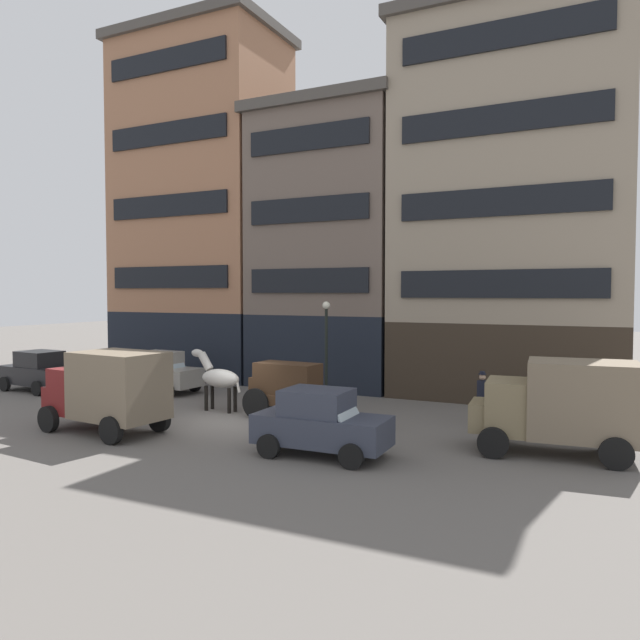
# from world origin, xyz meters

# --- Properties ---
(ground_plane) EXTENTS (120.00, 120.00, 0.00)m
(ground_plane) POSITION_xyz_m (0.00, 0.00, 0.00)
(ground_plane) COLOR #605B56
(building_far_left) EXTENTS (9.07, 6.06, 18.35)m
(building_far_left) POSITION_xyz_m (-8.31, 9.71, 9.22)
(building_far_left) COLOR black
(building_far_left) RESTS_ON ground_plane
(building_center_left) EXTENTS (7.48, 6.06, 13.41)m
(building_center_left) POSITION_xyz_m (-0.39, 9.71, 6.75)
(building_center_left) COLOR black
(building_center_left) RESTS_ON ground_plane
(building_center_right) EXTENTS (9.84, 6.06, 16.36)m
(building_center_right) POSITION_xyz_m (7.93, 9.71, 8.22)
(building_center_right) COLOR #33281E
(building_center_right) RESTS_ON ground_plane
(cargo_wagon) EXTENTS (2.99, 1.68, 1.98)m
(cargo_wagon) POSITION_xyz_m (1.52, 1.52, 1.15)
(cargo_wagon) COLOR #3D2819
(cargo_wagon) RESTS_ON ground_plane
(draft_horse) EXTENTS (2.35, 0.70, 2.30)m
(draft_horse) POSITION_xyz_m (-1.43, 1.53, 1.27)
(draft_horse) COLOR beige
(draft_horse) RESTS_ON ground_plane
(delivery_truck_near) EXTENTS (4.48, 2.46, 2.62)m
(delivery_truck_near) POSITION_xyz_m (10.65, 0.54, 1.42)
(delivery_truck_near) COLOR #7A6B4C
(delivery_truck_near) RESTS_ON ground_plane
(delivery_truck_far) EXTENTS (4.49, 2.47, 2.62)m
(delivery_truck_far) POSITION_xyz_m (-2.56, -2.93, 1.42)
(delivery_truck_far) COLOR maroon
(delivery_truck_far) RESTS_ON ground_plane
(sedan_dark) EXTENTS (3.82, 2.11, 1.83)m
(sedan_dark) POSITION_xyz_m (-11.51, 1.69, 0.91)
(sedan_dark) COLOR black
(sedan_dark) RESTS_ON ground_plane
(sedan_light) EXTENTS (3.79, 2.04, 1.83)m
(sedan_light) POSITION_xyz_m (-6.28, 3.88, 0.91)
(sedan_light) COLOR gray
(sedan_light) RESTS_ON ground_plane
(sedan_parked_curb) EXTENTS (3.73, 1.93, 1.83)m
(sedan_parked_curb) POSITION_xyz_m (4.78, -2.36, 0.91)
(sedan_parked_curb) COLOR #333847
(sedan_parked_curb) RESTS_ON ground_plane
(pedestrian_officer) EXTENTS (0.41, 0.41, 1.79)m
(pedestrian_officer) POSITION_xyz_m (7.96, 3.72, 0.98)
(pedestrian_officer) COLOR black
(pedestrian_officer) RESTS_ON ground_plane
(streetlamp_curbside) EXTENTS (0.32, 0.32, 4.12)m
(streetlamp_curbside) POSITION_xyz_m (1.39, 5.09, 2.67)
(streetlamp_curbside) COLOR black
(streetlamp_curbside) RESTS_ON ground_plane
(fire_hydrant_curbside) EXTENTS (0.24, 0.24, 0.83)m
(fire_hydrant_curbside) POSITION_xyz_m (-8.50, 5.23, 0.43)
(fire_hydrant_curbside) COLOR maroon
(fire_hydrant_curbside) RESTS_ON ground_plane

